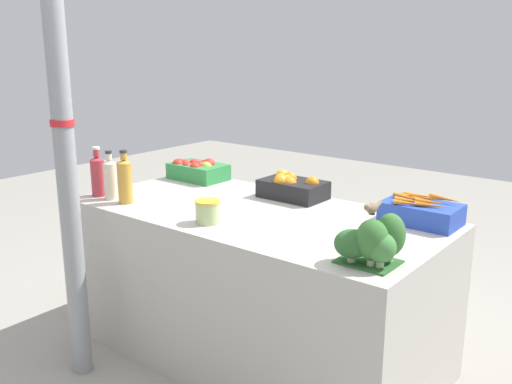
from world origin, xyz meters
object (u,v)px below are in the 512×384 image
at_px(sparrow_bird, 372,208).
at_px(pickle_jar, 208,211).
at_px(apple_crate, 197,170).
at_px(support_pole, 64,147).
at_px(juice_bottle_ruby, 98,175).
at_px(juice_bottle_cloudy, 110,178).
at_px(orange_crate, 292,187).
at_px(juice_bottle_amber, 125,180).
at_px(carrot_crate, 421,212).
at_px(broccoli_pile, 373,241).

bearing_deg(sparrow_bird, pickle_jar, -91.19).
relative_size(apple_crate, sparrow_bird, 2.57).
relative_size(support_pole, juice_bottle_ruby, 8.35).
relative_size(juice_bottle_cloudy, sparrow_bird, 1.96).
xyz_separation_m(orange_crate, juice_bottle_cloudy, (-0.76, -0.63, 0.05)).
xyz_separation_m(juice_bottle_amber, pickle_jar, (0.58, 0.01, -0.07)).
relative_size(orange_crate, carrot_crate, 1.00).
height_order(apple_crate, juice_bottle_ruby, juice_bottle_ruby).
distance_m(carrot_crate, juice_bottle_amber, 1.51).
xyz_separation_m(carrot_crate, sparrow_bird, (0.05, -0.62, 0.17)).
bearing_deg(carrot_crate, juice_bottle_amber, -155.20).
relative_size(orange_crate, juice_bottle_cloudy, 1.31).
bearing_deg(pickle_jar, juice_bottle_cloudy, -178.81).
relative_size(orange_crate, juice_bottle_amber, 1.23).
distance_m(orange_crate, carrot_crate, 0.74).
height_order(carrot_crate, sparrow_bird, sparrow_bird).
height_order(orange_crate, juice_bottle_ruby, juice_bottle_ruby).
xyz_separation_m(apple_crate, orange_crate, (0.72, 0.00, 0.00)).
bearing_deg(apple_crate, broccoli_pile, -21.93).
relative_size(carrot_crate, juice_bottle_amber, 1.23).
distance_m(carrot_crate, juice_bottle_ruby, 1.72).
relative_size(orange_crate, broccoli_pile, 1.47).
bearing_deg(juice_bottle_amber, juice_bottle_cloudy, 180.00).
height_order(support_pole, juice_bottle_cloudy, support_pole).
bearing_deg(carrot_crate, juice_bottle_cloudy, -157.04).
bearing_deg(juice_bottle_ruby, pickle_jar, 1.03).
relative_size(pickle_jar, sparrow_bird, 0.89).
xyz_separation_m(apple_crate, carrot_crate, (1.46, 0.01, -0.01)).
xyz_separation_m(support_pole, orange_crate, (0.58, 1.00, -0.29)).
xyz_separation_m(juice_bottle_ruby, sparrow_bird, (1.66, 0.01, 0.11)).
bearing_deg(pickle_jar, support_pole, -143.87).
distance_m(apple_crate, orange_crate, 0.72).
distance_m(support_pole, juice_bottle_amber, 0.44).
distance_m(support_pole, sparrow_bird, 1.43).
distance_m(carrot_crate, broccoli_pile, 0.62).
bearing_deg(support_pole, broccoli_pile, 15.57).
height_order(carrot_crate, broccoli_pile, broccoli_pile).
xyz_separation_m(carrot_crate, juice_bottle_amber, (-1.37, -0.63, 0.07)).
relative_size(orange_crate, pickle_jar, 2.89).
height_order(carrot_crate, juice_bottle_cloudy, juice_bottle_cloudy).
relative_size(apple_crate, orange_crate, 1.00).
distance_m(apple_crate, juice_bottle_amber, 0.64).
relative_size(juice_bottle_amber, pickle_jar, 2.36).
bearing_deg(support_pole, juice_bottle_amber, 97.45).
relative_size(support_pole, pickle_jar, 19.10).
bearing_deg(pickle_jar, juice_bottle_amber, -178.55).
distance_m(orange_crate, juice_bottle_ruby, 1.07).
bearing_deg(apple_crate, sparrow_bird, -22.12).
xyz_separation_m(broccoli_pile, juice_bottle_amber, (-1.44, -0.01, 0.03)).
bearing_deg(sparrow_bird, juice_bottle_cloudy, -90.59).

